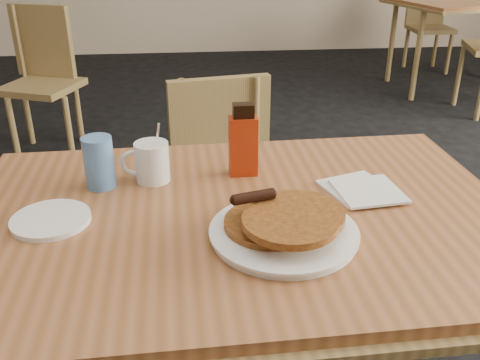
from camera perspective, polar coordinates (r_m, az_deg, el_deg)
name	(u,v)px	position (r m, az deg, el deg)	size (l,w,h in m)	color
main_table	(240,228)	(1.20, 0.04, -5.16)	(1.28, 0.88, 0.75)	#9E6038
neighbor_table	(465,4)	(4.94, 22.89, 16.89)	(1.31, 1.07, 0.75)	#9E6038
chair_main_far	(222,174)	(1.95, -1.92, 0.60)	(0.43, 0.44, 0.83)	#9C7B49
chair_neighbor_far	(428,18)	(5.61, 19.44, 16.01)	(0.38, 0.38, 0.82)	#9C7B49
chair_wall_extra	(43,67)	(3.53, -20.32, 11.22)	(0.51, 0.53, 0.87)	#9C7B49
pancake_plate	(284,227)	(1.08, 4.75, -4.99)	(0.30, 0.30, 0.09)	white
coffee_mug	(151,161)	(1.31, -9.48, 1.99)	(0.12, 0.08, 0.15)	white
syrup_bottle	(243,142)	(1.32, 0.35, 4.05)	(0.07, 0.05, 0.18)	maroon
napkin_stack	(363,190)	(1.29, 12.95, -1.02)	(0.19, 0.20, 0.01)	white
blue_tumbler	(99,162)	(1.30, -14.80, 1.83)	(0.07, 0.07, 0.12)	#5181BE
side_saucer	(51,220)	(1.20, -19.53, -4.01)	(0.17, 0.17, 0.01)	white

